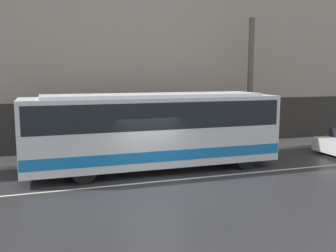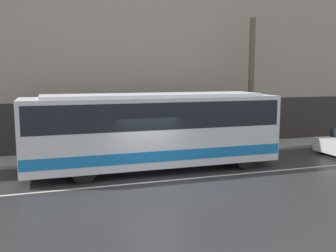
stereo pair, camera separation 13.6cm
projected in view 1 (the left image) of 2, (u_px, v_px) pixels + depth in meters
ground_plane at (152, 182)px, 14.88m from camera, size 60.00×60.00×0.00m
sidewalk at (125, 154)px, 19.71m from camera, size 60.00×2.31×0.14m
building_facade at (119, 42)px, 20.12m from camera, size 60.00×0.35×12.39m
lane_stripe at (152, 182)px, 14.88m from camera, size 54.00×0.14×0.01m
transit_bus at (154, 128)px, 16.47m from camera, size 11.18×2.53×3.42m
utility_pole_near at (250, 83)px, 21.03m from camera, size 0.32×0.32×7.20m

